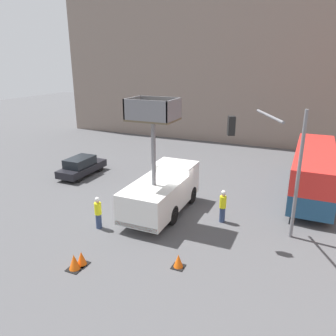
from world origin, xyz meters
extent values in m
plane|color=#4C4C4F|center=(0.00, 0.00, 0.00)|extent=(120.00, 120.00, 0.00)
cube|color=gray|center=(0.00, 23.31, 8.04)|extent=(44.00, 10.00, 16.08)
cube|color=silver|center=(-0.48, 1.49, 1.54)|extent=(2.56, 1.91, 2.09)
cube|color=silver|center=(-0.48, -1.68, 1.34)|extent=(2.56, 4.45, 1.70)
cube|color=red|center=(-0.48, -3.86, 0.64)|extent=(2.51, 0.10, 0.24)
cylinder|color=black|center=(-1.61, 1.49, 0.55)|extent=(0.30, 1.09, 1.09)
cylinder|color=black|center=(0.66, 1.49, 0.55)|extent=(0.30, 1.09, 1.09)
cylinder|color=black|center=(-1.61, -1.68, 0.55)|extent=(0.30, 1.09, 1.09)
cylinder|color=black|center=(0.66, -1.68, 0.55)|extent=(0.30, 1.09, 1.09)
cylinder|color=slate|center=(-0.48, -1.68, 4.01)|extent=(0.24, 0.24, 3.64)
cube|color=brown|center=(-0.48, -1.68, 5.88)|extent=(2.48, 1.88, 0.10)
cube|color=slate|center=(-1.68, -1.68, 6.46)|extent=(0.08, 1.88, 1.05)
cube|color=slate|center=(0.73, -1.68, 6.46)|extent=(0.08, 1.88, 1.05)
cube|color=slate|center=(-0.48, -0.78, 6.46)|extent=(2.48, 0.08, 1.05)
cube|color=slate|center=(-0.48, -2.59, 6.46)|extent=(2.48, 0.08, 1.05)
cube|color=navy|center=(7.72, 6.09, 1.06)|extent=(2.48, 10.30, 1.24)
cube|color=red|center=(7.72, 6.09, 2.44)|extent=(2.48, 10.30, 1.52)
cube|color=black|center=(7.72, 6.09, 2.22)|extent=(2.50, 9.89, 0.67)
cylinder|color=black|center=(6.62, 9.28, 0.52)|extent=(0.30, 1.04, 1.04)
cylinder|color=black|center=(8.81, 9.28, 0.52)|extent=(0.30, 1.04, 1.04)
cylinder|color=black|center=(6.62, 2.89, 0.52)|extent=(0.30, 1.04, 1.04)
cylinder|color=black|center=(8.81, 2.89, 0.52)|extent=(0.30, 1.04, 1.04)
cylinder|color=slate|center=(6.91, -0.50, 3.34)|extent=(0.18, 0.18, 6.68)
cylinder|color=slate|center=(5.34, -1.26, 6.38)|extent=(1.65, 3.20, 0.13)
cube|color=black|center=(3.77, -2.03, 5.93)|extent=(0.43, 0.43, 0.90)
sphere|color=red|center=(3.77, -2.03, 6.18)|extent=(0.20, 0.20, 0.20)
cylinder|color=navy|center=(-2.87, -3.77, 0.42)|extent=(0.32, 0.32, 0.84)
cylinder|color=yellow|center=(-2.87, -3.77, 1.18)|extent=(0.38, 0.38, 0.67)
sphere|color=tan|center=(-2.87, -3.77, 1.62)|extent=(0.23, 0.23, 0.23)
sphere|color=white|center=(-2.87, -3.77, 1.73)|extent=(0.24, 0.24, 0.24)
cylinder|color=navy|center=(3.17, -0.30, 0.44)|extent=(0.32, 0.32, 0.88)
cylinder|color=yellow|center=(3.17, -0.30, 1.23)|extent=(0.38, 0.38, 0.70)
sphere|color=tan|center=(3.17, -0.30, 1.70)|extent=(0.24, 0.24, 0.24)
sphere|color=white|center=(3.17, -0.30, 1.81)|extent=(0.25, 0.25, 0.25)
cube|color=black|center=(2.51, -5.36, 0.01)|extent=(0.57, 0.57, 0.03)
cone|color=#F25B0F|center=(2.51, -5.36, 0.32)|extent=(0.45, 0.45, 0.65)
cube|color=black|center=(-1.65, -7.36, 0.01)|extent=(0.64, 0.64, 0.03)
cone|color=#F25B0F|center=(-1.65, -7.36, 0.37)|extent=(0.51, 0.51, 0.73)
cube|color=black|center=(-1.57, -6.95, 0.01)|extent=(0.58, 0.58, 0.03)
cone|color=#F25B0F|center=(-1.57, -6.95, 0.33)|extent=(0.47, 0.47, 0.66)
cube|color=black|center=(-9.26, 3.05, 0.55)|extent=(1.73, 4.40, 0.56)
cube|color=black|center=(-9.26, 2.83, 1.18)|extent=(1.52, 2.42, 0.68)
cylinder|color=black|center=(-10.00, 4.42, 0.32)|extent=(0.22, 0.64, 0.64)
cylinder|color=black|center=(-8.51, 4.42, 0.32)|extent=(0.22, 0.64, 0.64)
cylinder|color=black|center=(-10.00, 1.69, 0.32)|extent=(0.22, 0.64, 0.64)
cylinder|color=black|center=(-8.51, 1.69, 0.32)|extent=(0.22, 0.64, 0.64)
camera|label=1|loc=(7.15, -17.06, 8.84)|focal=35.00mm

